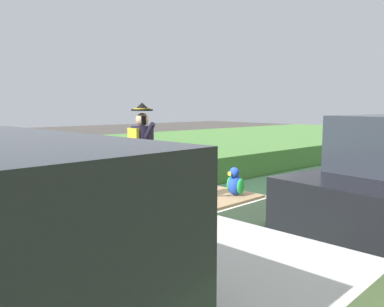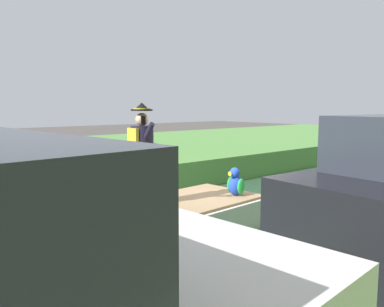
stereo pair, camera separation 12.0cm
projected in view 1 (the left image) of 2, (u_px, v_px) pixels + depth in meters
name	position (u px, v px, depth m)	size (l,w,h in m)	color
ground_plane	(211.00, 229.00, 7.97)	(80.00, 80.00, 0.00)	#4C4742
canal_water	(211.00, 227.00, 7.96)	(5.53, 48.00, 0.10)	#33513D
grass_bank_near	(49.00, 163.00, 14.04)	(11.03, 48.00, 0.90)	#568E42
boat	(167.00, 221.00, 7.17)	(2.03, 4.29, 0.61)	silver
person_pirate	(143.00, 155.00, 6.93)	(0.61, 0.42, 1.85)	black
parrot_plush	(235.00, 183.00, 7.86)	(0.36, 0.35, 0.57)	blue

